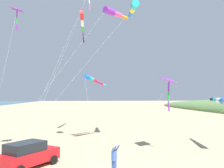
# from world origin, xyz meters

# --- Properties ---
(parked_car) EXTENTS (4.19, 4.47, 1.85)m
(parked_car) POSITION_xyz_m (5.14, -3.26, 0.95)
(parked_car) COLOR red
(parked_car) RESTS_ON ground_plane
(person_adult_flyer) EXTENTS (0.65, 0.67, 1.86)m
(person_adult_flyer) POSITION_xyz_m (-0.74, -1.21, 1.01)
(person_adult_flyer) COLOR #335199
(person_adult_flyer) RESTS_ON ground_plane
(kite_delta_orange_high_right) EXTENTS (6.24, 4.38, 6.97)m
(kite_delta_orange_high_right) POSITION_xyz_m (-6.85, -6.08, 6.54)
(kite_delta_orange_high_right) COLOR purple
(kite_delta_orange_high_right) RESTS_ON ground_plane
(kite_delta_striped_overhead) EXTENTS (2.44, 2.46, 12.94)m
(kite_delta_striped_overhead) POSITION_xyz_m (6.94, -6.63, 12.66)
(kite_delta_striped_overhead) COLOR purple
(kite_delta_striped_overhead) RESTS_ON ground_plane
(kite_windsock_red_high_left) EXTENTS (3.15, 13.65, 7.74)m
(kite_windsock_red_high_left) POSITION_xyz_m (-0.35, -13.61, 7.15)
(kite_windsock_red_high_left) COLOR blue
(kite_windsock_red_high_left) RESTS_ON ground_plane
(kite_windsock_long_streamer_left) EXTENTS (12.04, 5.49, 14.05)m
(kite_windsock_long_streamer_left) POSITION_xyz_m (-1.97, -8.56, 13.70)
(kite_windsock_long_streamer_left) COLOR purple
(kite_windsock_long_streamer_left) RESTS_ON ground_plane
(kite_windsock_purple_drifting) EXTENTS (12.58, 9.56, 15.80)m
(kite_windsock_purple_drifting) POSITION_xyz_m (-4.80, -11.27, 15.41)
(kite_windsock_purple_drifting) COLOR #1EB7C6
(kite_windsock_purple_drifting) RESTS_ON ground_plane
(kite_windsock_checkered_midright) EXTENTS (11.87, 9.50, 4.99)m
(kite_windsock_checkered_midright) POSITION_xyz_m (-12.23, -5.85, 4.66)
(kite_windsock_checkered_midright) COLOR orange
(kite_windsock_checkered_midright) RESTS_ON ground_plane
(kite_windsock_long_streamer_right) EXTENTS (5.79, 18.76, 16.32)m
(kite_windsock_long_streamer_right) POSITION_xyz_m (0.85, -17.73, 15.29)
(kite_windsock_long_streamer_right) COLOR red
(kite_windsock_long_streamer_right) RESTS_ON ground_plane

